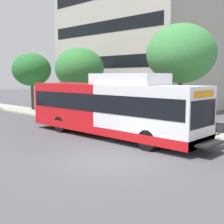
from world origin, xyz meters
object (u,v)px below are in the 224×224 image
object	(u,v)px
transit_bus	(110,108)
bicycle_parked	(220,133)
street_tree_far_block	(32,70)
street_tree_near_stop	(181,54)
street_tree_mid_block	(79,69)

from	to	relation	value
transit_bus	bicycle_parked	world-z (taller)	transit_bus
transit_bus	street_tree_far_block	distance (m)	15.68
street_tree_near_stop	street_tree_far_block	size ratio (longest dim) A/B	1.16
street_tree_near_stop	street_tree_mid_block	xyz separation A→B (m)	(-0.14, 9.63, -0.77)
street_tree_mid_block	bicycle_parked	bearing A→B (deg)	-96.52
transit_bus	street_tree_near_stop	size ratio (longest dim) A/B	1.85
transit_bus	bicycle_parked	bearing A→B (deg)	-62.65
street_tree_near_stop	street_tree_far_block	distance (m)	16.88
transit_bus	bicycle_parked	distance (m)	6.12
transit_bus	bicycle_parked	xyz separation A→B (m)	(2.76, -5.34, -1.14)
street_tree_mid_block	street_tree_far_block	size ratio (longest dim) A/B	1.01
street_tree_near_stop	transit_bus	bearing A→B (deg)	156.39
transit_bus	bicycle_parked	size ratio (longest dim) A/B	6.96
transit_bus	street_tree_near_stop	xyz separation A→B (m)	(4.39, -1.92, 3.20)
street_tree_near_stop	street_tree_mid_block	distance (m)	9.66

